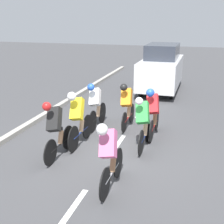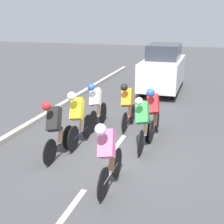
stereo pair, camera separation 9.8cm
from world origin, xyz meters
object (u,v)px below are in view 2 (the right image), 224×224
Objects in this scene: cyclist_black at (55,128)px; cyclist_pink at (108,154)px; cyclist_white at (96,104)px; cyclist_yellow at (78,117)px; cyclist_red at (153,111)px; cyclist_green at (143,122)px; support_car at (163,68)px; cyclist_orange at (127,104)px.

cyclist_pink is at bearing 148.16° from cyclist_black.
cyclist_white is 1.01× the size of cyclist_pink.
cyclist_red is (-1.86, -1.25, -0.02)m from cyclist_yellow.
cyclist_yellow reaches higher than cyclist_pink.
support_car reaches higher than cyclist_green.
cyclist_black is 2.99m from cyclist_red.
cyclist_black is at bearing 75.20° from cyclist_yellow.
cyclist_green is 0.97× the size of cyclist_black.
cyclist_green is 0.40× the size of support_car.
support_car reaches higher than cyclist_black.
support_car is (0.22, -9.13, 0.29)m from cyclist_pink.
cyclist_yellow reaches higher than cyclist_orange.
cyclist_white is (0.00, -1.47, -0.05)m from cyclist_yellow.
support_car is at bearing -88.59° from cyclist_pink.
cyclist_white reaches higher than cyclist_orange.
cyclist_green is at bearing -149.77° from cyclist_black.
cyclist_white is 0.99× the size of cyclist_black.
cyclist_yellow is 2.24m from cyclist_red.
support_car is at bearing -93.43° from cyclist_orange.
cyclist_red reaches higher than cyclist_orange.
cyclist_pink is 0.40× the size of support_car.
cyclist_green is 6.93m from support_car.
cyclist_black is (0.23, 2.35, 0.02)m from cyclist_white.
cyclist_yellow reaches higher than cyclist_red.
cyclist_orange is at bearing -113.83° from cyclist_black.
cyclist_red is 5.97m from support_car.
cyclist_black is (0.23, 0.88, -0.03)m from cyclist_yellow.
cyclist_red is (-2.09, -2.13, 0.01)m from cyclist_black.
cyclist_yellow is at bearing 80.02° from support_car.
cyclist_red is at bearing 150.40° from cyclist_orange.
cyclist_pink is 0.99× the size of cyclist_red.
support_car is (-1.27, -5.71, 0.31)m from cyclist_white.
cyclist_red reaches higher than cyclist_white.
cyclist_pink is at bearing 83.35° from cyclist_red.
cyclist_pink reaches higher than cyclist_orange.
cyclist_pink is 9.14m from support_car.
cyclist_yellow is 0.42× the size of support_car.
cyclist_black is 8.21m from support_car.
cyclist_orange is 5.43m from support_car.
cyclist_white is at bearing 77.49° from support_car.
support_car is (-0.32, -5.41, 0.30)m from cyclist_orange.
cyclist_red is (-1.86, 0.22, 0.03)m from cyclist_white.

